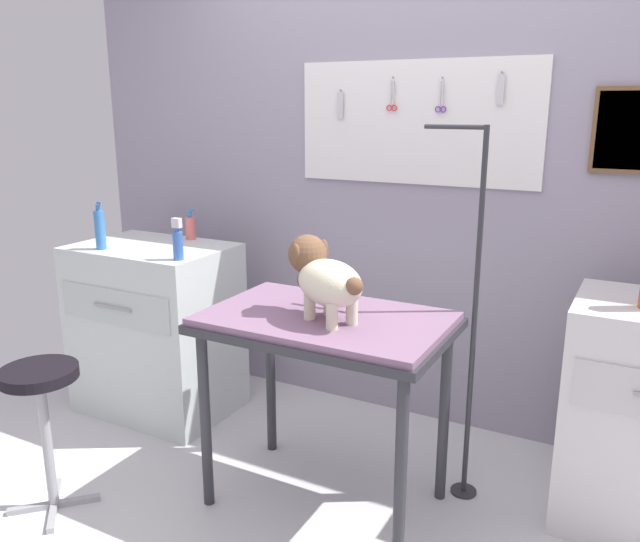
# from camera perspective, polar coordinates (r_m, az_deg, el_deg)

# --- Properties ---
(rear_wall_panel) EXTENTS (4.00, 0.09, 2.30)m
(rear_wall_panel) POSITION_cam_1_polar(r_m,az_deg,el_deg) (3.25, 8.62, 6.42)
(rear_wall_panel) COLOR #968EA0
(rear_wall_panel) RESTS_ON ground
(grooming_table) EXTENTS (0.96, 0.61, 0.82)m
(grooming_table) POSITION_cam_1_polar(r_m,az_deg,el_deg) (2.51, 0.52, -5.90)
(grooming_table) COLOR #2D2D33
(grooming_table) RESTS_ON ground
(grooming_arm) EXTENTS (0.30, 0.11, 1.55)m
(grooming_arm) POSITION_cam_1_polar(r_m,az_deg,el_deg) (2.64, 13.39, -5.57)
(grooming_arm) COLOR #2D2D33
(grooming_arm) RESTS_ON ground
(dog) EXTENTS (0.41, 0.31, 0.31)m
(dog) POSITION_cam_1_polar(r_m,az_deg,el_deg) (2.40, 0.29, -0.52)
(dog) COLOR beige
(dog) RESTS_ON grooming_table
(counter_left) EXTENTS (0.80, 0.58, 0.91)m
(counter_left) POSITION_cam_1_polar(r_m,az_deg,el_deg) (3.53, -14.45, -5.00)
(counter_left) COLOR silver
(counter_left) RESTS_ON ground
(stool) EXTENTS (0.30, 0.30, 0.62)m
(stool) POSITION_cam_1_polar(r_m,az_deg,el_deg) (2.79, -23.67, -10.39)
(stool) COLOR #9E9EA3
(stool) RESTS_ON ground
(spray_bottle_short) EXTENTS (0.05, 0.05, 0.20)m
(spray_bottle_short) POSITION_cam_1_polar(r_m,az_deg,el_deg) (3.05, -12.63, 2.52)
(spray_bottle_short) COLOR #3A67BB
(spray_bottle_short) RESTS_ON counter_left
(detangler_spray) EXTENTS (0.05, 0.05, 0.24)m
(detangler_spray) POSITION_cam_1_polar(r_m,az_deg,el_deg) (3.38, -19.12, 3.56)
(detangler_spray) COLOR #3877C4
(detangler_spray) RESTS_ON counter_left
(spray_bottle_tall) EXTENTS (0.05, 0.05, 0.17)m
(spray_bottle_tall) POSITION_cam_1_polar(r_m,az_deg,el_deg) (3.51, -11.54, 3.84)
(spray_bottle_tall) COLOR #D86360
(spray_bottle_tall) RESTS_ON counter_left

